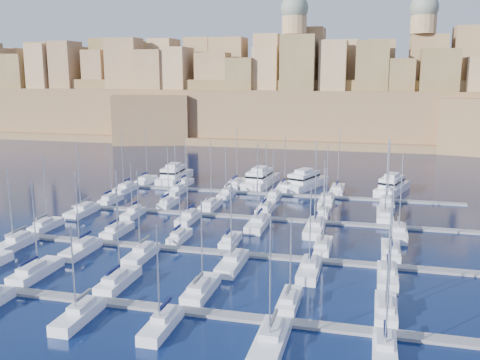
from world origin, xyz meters
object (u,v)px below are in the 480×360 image
(sailboat_4, at_px, (289,301))
(motor_yacht_c, at_px, (305,181))
(motor_yacht_b, at_px, (261,179))
(motor_yacht_a, at_px, (174,175))
(sailboat_2, at_px, (118,281))
(motor_yacht_d, at_px, (392,186))

(sailboat_4, relative_size, motor_yacht_c, 0.65)
(sailboat_4, distance_m, motor_yacht_b, 73.75)
(sailboat_4, relative_size, motor_yacht_a, 0.68)
(sailboat_2, bearing_deg, motor_yacht_a, 104.96)
(motor_yacht_d, bearing_deg, motor_yacht_b, 178.19)
(sailboat_2, xyz_separation_m, motor_yacht_b, (4.99, 70.53, 0.98))
(sailboat_4, bearing_deg, motor_yacht_c, 95.90)
(motor_yacht_b, xyz_separation_m, motor_yacht_c, (11.58, -0.33, 0.00))
(sailboat_2, bearing_deg, motor_yacht_d, 61.33)
(motor_yacht_d, bearing_deg, sailboat_2, -118.67)
(motor_yacht_a, bearing_deg, sailboat_4, -58.94)
(motor_yacht_b, bearing_deg, sailboat_4, -75.14)
(motor_yacht_b, relative_size, motor_yacht_d, 1.12)
(motor_yacht_a, distance_m, motor_yacht_c, 35.28)
(motor_yacht_a, distance_m, motor_yacht_d, 56.71)
(motor_yacht_b, height_order, motor_yacht_d, same)
(sailboat_4, height_order, motor_yacht_a, sailboat_4)
(sailboat_2, relative_size, motor_yacht_a, 0.82)
(motor_yacht_b, relative_size, motor_yacht_c, 1.02)
(motor_yacht_c, bearing_deg, sailboat_4, -84.10)
(sailboat_4, distance_m, motor_yacht_c, 71.33)
(sailboat_4, bearing_deg, motor_yacht_d, 78.66)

